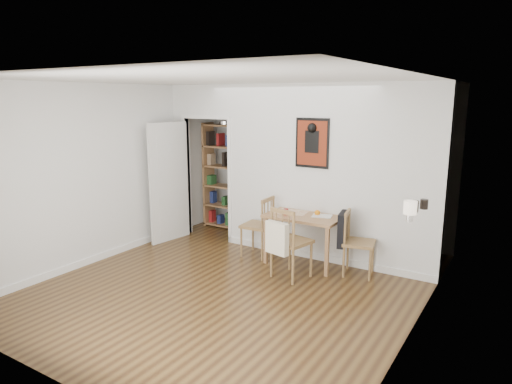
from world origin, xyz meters
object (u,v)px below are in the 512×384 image
Objects in this scene: chair_left at (257,226)px; notebook at (322,216)px; dining_table at (305,221)px; bookshelf at (225,177)px; ceramic_jar_b at (424,204)px; ceramic_jar_a at (414,206)px; chair_front at (291,242)px; mantel_lamp at (410,209)px; orange_fruit at (317,213)px; fireplace at (414,263)px; red_glass at (286,212)px; chair_right at (358,242)px.

chair_left is 3.45× the size of notebook.
dining_table is 0.56× the size of bookshelf.
notebook is 2.43× the size of ceramic_jar_b.
notebook is 1.66m from ceramic_jar_b.
ceramic_jar_a reaches higher than ceramic_jar_b.
mantel_lamp is at bearing -19.19° from chair_front.
bookshelf is 23.96× the size of orange_fruit.
fireplace is 14.11× the size of red_glass.
fireplace reaches higher than orange_fruit.
bookshelf reaches higher than dining_table.
ceramic_jar_b is (1.97, -0.38, 0.43)m from red_glass.
orange_fruit is at bearing 175.04° from notebook.
dining_table is 1.10× the size of chair_front.
chair_right is 10.12× the size of red_glass.
red_glass is at bearing -158.56° from notebook.
fireplace is at bearing -9.40° from chair_front.
ceramic_jar_b reaches higher than orange_fruit.
ceramic_jar_a is at bearing 98.09° from mantel_lamp.
mantel_lamp is at bearing -29.07° from bookshelf.
notebook is at bearing 151.52° from ceramic_jar_a.
chair_left is 0.62m from red_glass.
chair_right is 1.29m from ceramic_jar_b.
fireplace reaches higher than chair_left.
mantel_lamp is at bearing -23.55° from chair_left.
dining_table is 0.79m from chair_left.
chair_left is (-0.76, -0.06, -0.18)m from dining_table.
fireplace is 2.11m from red_glass.
chair_front reaches higher than dining_table.
mantel_lamp reaches higher than orange_fruit.
orange_fruit is 1.72m from ceramic_jar_b.
fireplace is 0.63m from ceramic_jar_a.
chair_right reaches higher than orange_fruit.
chair_front is at bearing -105.29° from notebook.
bookshelf is 4.40m from mantel_lamp.
bookshelf is 4.15m from ceramic_jar_a.
orange_fruit reaches higher than dining_table.
chair_front is 7.82× the size of ceramic_jar_a.
chair_left is 0.99m from chair_front.
bookshelf is at bearing 157.92° from orange_fruit.
notebook is at bearing 140.88° from mantel_lamp.
dining_table is 3.99× the size of notebook.
mantel_lamp is (1.55, -1.21, 0.51)m from orange_fruit.
mantel_lamp is 0.63m from ceramic_jar_b.
chair_left is 0.95× the size of chair_front.
ceramic_jar_b is at bearing -10.39° from chair_left.
dining_table is 1.16× the size of chair_left.
chair_left is 11.53× the size of orange_fruit.
chair_left reaches higher than notebook.
orange_fruit is (0.09, 0.63, 0.28)m from chair_front.
red_glass is 0.45m from orange_fruit.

